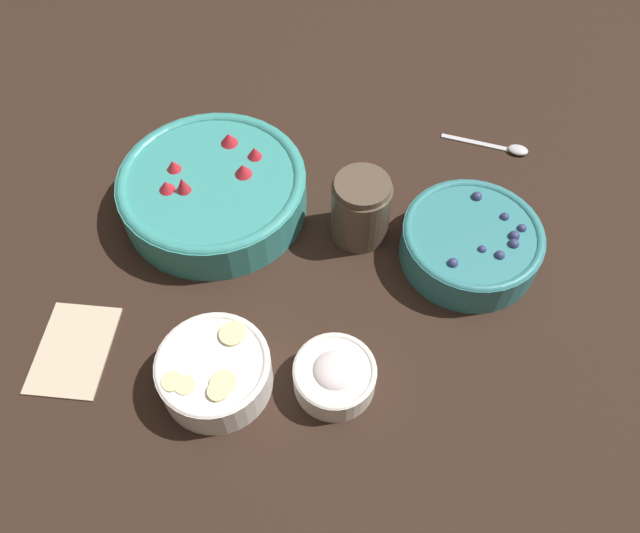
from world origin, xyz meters
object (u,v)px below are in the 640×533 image
Objects in this scene: bowl_strawberries at (213,189)px; jar_chocolate at (361,210)px; bowl_blueberries at (471,242)px; bowl_cream at (335,375)px; bowl_bananas at (215,371)px.

jar_chocolate is (-0.02, 0.21, 0.01)m from bowl_strawberries.
bowl_cream is at bearing -25.37° from bowl_blueberries.
bowl_blueberries reaches higher than bowl_cream.
bowl_strawberries is at bearing -85.24° from bowl_blueberries.
jar_chocolate is at bearing -87.22° from bowl_blueberries.
bowl_strawberries is 0.22m from jar_chocolate.
bowl_blueberries is 0.38m from bowl_bananas.
bowl_cream is at bearing 107.98° from bowl_bananas.
bowl_blueberries is 1.85× the size of jar_chocolate.
bowl_strawberries is at bearing -155.39° from bowl_bananas.
jar_chocolate reaches higher than bowl_blueberries.
bowl_bananas is 1.33× the size of jar_chocolate.
bowl_strawberries is 0.37m from bowl_blueberries.
bowl_blueberries is (-0.03, 0.37, -0.01)m from bowl_strawberries.
jar_chocolate is at bearing -170.33° from bowl_cream.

